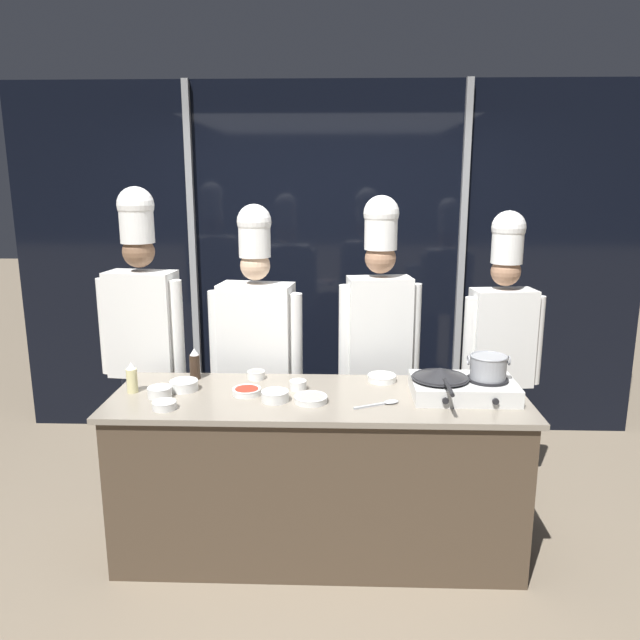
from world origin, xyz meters
name	(u,v)px	position (x,y,z in m)	size (l,w,h in m)	color
ground_plane	(318,546)	(0.00, 0.00, 0.00)	(24.00, 24.00, 0.00)	#7F705B
window_wall_back	(326,263)	(0.00, 1.70, 1.35)	(4.84, 0.09, 2.70)	black
demo_counter	(318,473)	(0.00, 0.00, 0.45)	(2.18, 0.72, 0.89)	#4C3D2D
portable_stove	(463,388)	(0.76, 0.02, 0.94)	(0.53, 0.38, 0.10)	silver
frying_pan	(440,373)	(0.63, 0.01, 1.01)	(0.30, 0.52, 0.05)	#232326
stock_pot	(488,366)	(0.88, 0.02, 1.05)	(0.22, 0.19, 0.12)	#93969B
squeeze_bottle_oil	(132,378)	(-0.99, 0.02, 0.97)	(0.06, 0.06, 0.17)	beige
squeeze_bottle_soy	(195,364)	(-0.71, 0.26, 0.97)	(0.06, 0.06, 0.18)	#332319
prep_bowl_onion	(275,395)	(-0.22, -0.09, 0.92)	(0.14, 0.14, 0.06)	white
prep_bowl_shrimp	(311,398)	(-0.04, -0.10, 0.91)	(0.17, 0.17, 0.04)	white
prep_bowl_noodles	(160,391)	(-0.83, -0.05, 0.92)	(0.13, 0.13, 0.06)	white
prep_bowl_ginger	(256,374)	(-0.36, 0.27, 0.91)	(0.10, 0.10, 0.05)	white
prep_bowl_rice	(164,404)	(-0.75, -0.22, 0.91)	(0.12, 0.12, 0.04)	white
prep_bowl_garlic	(298,384)	(-0.11, 0.09, 0.92)	(0.09, 0.09, 0.05)	white
prep_bowl_bean_sprouts	(382,377)	(0.35, 0.25, 0.91)	(0.16, 0.16, 0.04)	white
prep_bowl_chicken	(184,384)	(-0.73, 0.06, 0.92)	(0.15, 0.15, 0.06)	white
prep_bowl_chili_flakes	(247,391)	(-0.38, 0.01, 0.91)	(0.15, 0.15, 0.04)	white
serving_spoon_slotted	(385,403)	(0.34, -0.11, 0.90)	(0.24, 0.14, 0.02)	#B2B5BA
chef_head	(143,320)	(-1.10, 0.58, 1.15)	(0.54, 0.26, 1.95)	#2D3856
chef_sous	(257,335)	(-0.40, 0.61, 1.06)	(0.58, 0.29, 1.85)	#2D3856
chef_line	(379,323)	(0.35, 0.64, 1.13)	(0.50, 0.25, 1.90)	#4C4C51
chef_pastry	(502,334)	(1.10, 0.64, 1.07)	(0.49, 0.24, 1.82)	#2D3856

